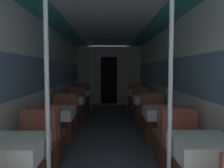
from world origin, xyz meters
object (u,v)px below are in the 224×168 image
Objects in this scene: chair_right_far_2 at (141,110)px; support_pole_right_0 at (170,96)px; dining_table_left_3 at (81,93)px; support_pole_left_3 at (91,77)px; support_pole_right_3 at (126,77)px; chair_right_far_3 at (134,101)px; chair_right_near_2 at (149,119)px; support_pole_left_0 at (47,96)px; chair_left_far_2 at (76,110)px; dining_table_right_3 at (136,93)px; chair_left_near_2 at (69,119)px; chair_left_far_0 at (33,162)px; dining_table_right_0 at (204,152)px; chair_right_near_1 at (169,144)px; chair_right_near_3 at (139,106)px; dining_table_right_1 at (161,115)px; chair_right_far_1 at (154,125)px; chair_left_near_3 at (79,106)px; dining_table_right_2 at (145,101)px; chair_left_far_1 at (63,126)px; chair_left_near_1 at (48,145)px; dining_table_left_0 at (12,153)px; dining_table_left_2 at (73,101)px; chair_left_far_3 at (83,101)px; chair_right_far_0 at (183,161)px.

support_pole_right_0 is at bearing 85.18° from chair_right_far_2.
dining_table_left_3 is 0.33× the size of support_pole_left_3.
chair_right_far_3 is at bearing 58.70° from support_pole_right_3.
support_pole_left_3 is 2.80m from chair_right_near_2.
chair_left_far_2 is (-0.33, 3.91, -0.86)m from support_pole_left_0.
support_pole_left_0 reaches higher than dining_table_right_3.
chair_left_far_2 is 2.05m from support_pole_right_3.
chair_left_near_2 is at bearing -98.42° from support_pole_left_3.
support_pole_right_0 is (1.13, 0.00, 0.00)m from support_pole_left_0.
dining_table_right_3 is (1.79, 4.51, 0.33)m from chair_left_far_0.
dining_table_right_0 is (1.79, -2.83, 0.33)m from chair_left_near_2.
chair_right_near_1 is at bearing 73.91° from support_pole_right_0.
dining_table_right_0 is 4.53m from chair_right_near_3.
dining_table_right_1 is (1.79, -3.37, 0.00)m from dining_table_left_3.
chair_right_far_1 is at bearing -18.51° from chair_left_near_2.
dining_table_right_2 is at bearing -32.50° from chair_left_near_3.
chair_left_far_1 is at bearing -161.49° from chair_right_near_2.
chair_left_far_1 is at bearing -90.00° from chair_left_far_0.
chair_left_near_1 and chair_right_far_3 have the same top height.
chair_left_near_3 and chair_right_near_3 have the same top height.
chair_right_far_2 reaches higher than dining_table_left_0.
dining_table_right_1 is 0.83× the size of chair_right_far_3.
dining_table_left_2 is 2.29m from support_pole_right_3.
support_pole_left_3 is 5.18m from support_pole_right_0.
support_pole_left_3 is 3.30m from chair_right_far_1.
chair_right_near_3 is at bearing 90.00° from dining_table_right_0.
support_pole_right_0 is at bearing -96.65° from chair_right_near_2.
chair_right_near_1 is at bearing 90.00° from dining_table_right_0.
dining_table_left_2 is 1.90m from chair_right_near_2.
chair_right_far_2 and chair_right_near_3 have the same top height.
chair_left_near_1 is 3.82m from chair_right_near_3.
chair_left_far_0 is 1.00× the size of chair_left_far_3.
chair_left_far_1 is 2.46m from chair_right_far_0.
chair_right_far_0 and chair_right_near_1 have the same top height.
support_pole_right_3 is at bearing 121.30° from chair_right_near_3.
chair_left_near_3 is (0.00, 1.14, -0.33)m from dining_table_left_2.
dining_table_left_3 is at bearing 114.63° from chair_right_near_1.
chair_left_near_2 and chair_right_far_0 have the same top height.
chair_left_far_0 is 0.39× the size of support_pole_right_3.
support_pole_left_3 reaches higher than chair_right_near_1.
dining_table_left_2 is at bearing 90.00° from chair_left_near_2.
chair_left_near_1 is at bearing -90.00° from chair_left_far_0.
support_pole_right_3 reaches higher than dining_table_right_1.
dining_table_right_1 is (1.46, -3.37, -0.53)m from support_pole_left_3.
dining_table_left_0 is at bearing 65.37° from chair_right_far_2.
chair_right_far_3 is (1.79, 5.06, 0.00)m from chair_left_far_0.
chair_left_near_2 is 1.00× the size of chair_right_near_2.
chair_right_far_0 is 1.00× the size of chair_right_far_2.
chair_right_far_0 is 1.20× the size of dining_table_right_2.
chair_left_near_3 is at bearing 90.00° from chair_left_near_2.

